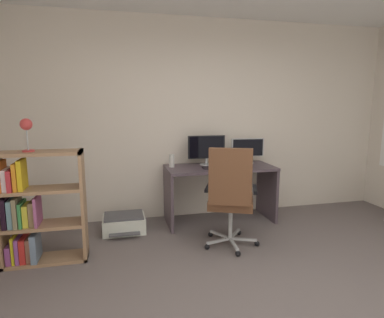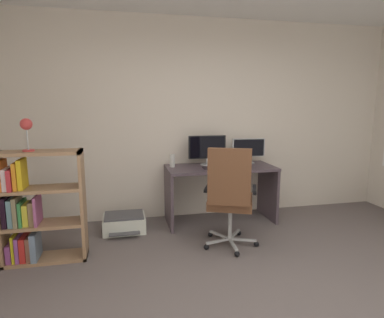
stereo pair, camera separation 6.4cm
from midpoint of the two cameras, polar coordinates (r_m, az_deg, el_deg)
The scene contains 11 objects.
wall_back at distance 4.59m, azimuth 2.49°, elevation 6.95°, with size 5.51×0.10×2.73m, color silver.
desk at distance 4.37m, azimuth 5.41°, elevation -3.95°, with size 1.44×0.65×0.76m.
monitor_main at distance 4.38m, azimuth 3.11°, elevation 1.91°, with size 0.51×0.18×0.40m.
monitor_secondary at distance 4.58m, azimuth 10.33°, elevation 1.76°, with size 0.46×0.18×0.35m.
keyboard at distance 4.20m, azimuth 4.68°, elevation -1.51°, with size 0.34×0.13×0.02m, color black.
computer_mouse at distance 4.31m, azimuth 8.30°, elevation -1.19°, with size 0.06×0.10×0.03m, color black.
desktop_speaker at distance 4.26m, azimuth -3.09°, elevation -0.31°, with size 0.07×0.07×0.17m, color silver.
office_chair at distance 3.52m, azimuth 7.24°, elevation -6.24°, with size 0.65×0.70×1.14m.
bookshelf at distance 3.61m, azimuth -25.82°, elevation -8.23°, with size 0.80×0.29×1.13m.
desk_lamp at distance 3.46m, azimuth -26.71°, elevation 4.96°, with size 0.11×0.11×0.32m.
printer at distance 4.21m, azimuth -11.42°, elevation -10.99°, with size 0.52×0.47×0.22m.
Camera 2 is at (-1.13, -1.94, 1.58)m, focal length 30.22 mm.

